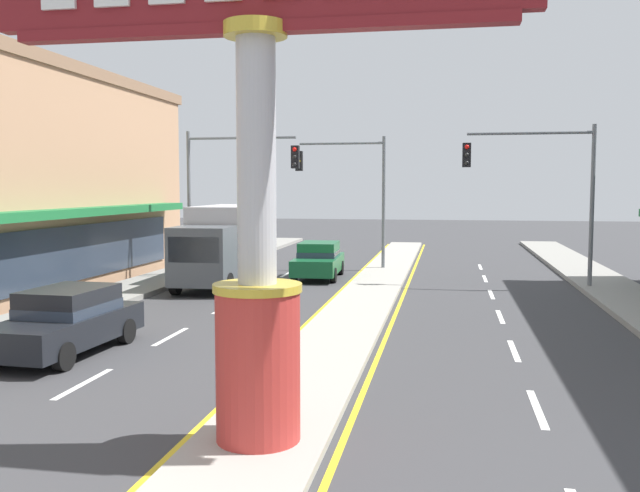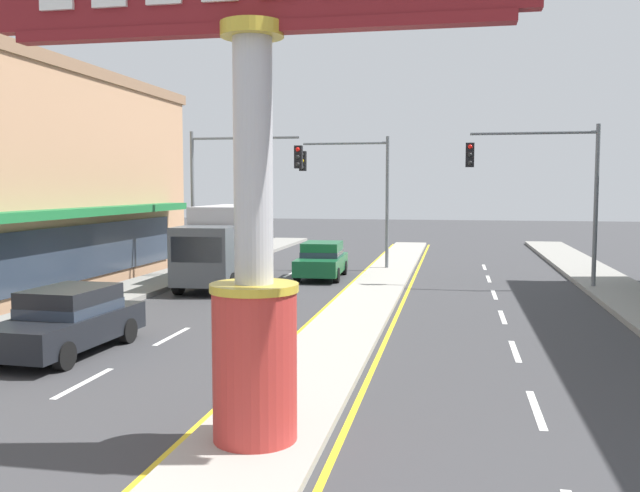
{
  "view_description": "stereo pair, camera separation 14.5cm",
  "coord_description": "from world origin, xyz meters",
  "px_view_note": "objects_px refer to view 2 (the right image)",
  "views": [
    {
      "loc": [
        2.72,
        -3.17,
        3.88
      ],
      "look_at": [
        0.0,
        11.59,
        2.6
      ],
      "focal_mm": 39.0,
      "sensor_mm": 36.0,
      "label": 1
    },
    {
      "loc": [
        2.86,
        -3.15,
        3.88
      ],
      "look_at": [
        0.0,
        11.59,
        2.6
      ],
      "focal_mm": 39.0,
      "sensor_mm": 36.0,
      "label": 2
    }
  ],
  "objects_px": {
    "traffic_light_median_far": "(355,180)",
    "sedan_near_left_lane": "(68,320)",
    "district_sign": "(253,180)",
    "box_truck_far_right_lane": "(227,242)",
    "traffic_light_left_side": "(232,178)",
    "sedan_mid_left_lane": "(322,260)",
    "traffic_light_right_side": "(547,177)"
  },
  "relations": [
    {
      "from": "traffic_light_right_side",
      "to": "sedan_mid_left_lane",
      "type": "bearing_deg",
      "value": 169.62
    },
    {
      "from": "district_sign",
      "to": "traffic_light_right_side",
      "type": "relative_size",
      "value": 1.27
    },
    {
      "from": "traffic_light_right_side",
      "to": "traffic_light_median_far",
      "type": "relative_size",
      "value": 1.0
    },
    {
      "from": "traffic_light_left_side",
      "to": "sedan_near_left_lane",
      "type": "distance_m",
      "value": 13.62
    },
    {
      "from": "traffic_light_right_side",
      "to": "sedan_near_left_lane",
      "type": "distance_m",
      "value": 17.94
    },
    {
      "from": "district_sign",
      "to": "traffic_light_left_side",
      "type": "xyz_separation_m",
      "value": [
        -6.25,
        18.08,
        0.27
      ]
    },
    {
      "from": "traffic_light_median_far",
      "to": "sedan_near_left_lane",
      "type": "relative_size",
      "value": 1.42
    },
    {
      "from": "sedan_near_left_lane",
      "to": "sedan_mid_left_lane",
      "type": "distance_m",
      "value": 14.69
    },
    {
      "from": "traffic_light_left_side",
      "to": "traffic_light_median_far",
      "type": "distance_m",
      "value": 6.27
    },
    {
      "from": "district_sign",
      "to": "box_truck_far_right_lane",
      "type": "relative_size",
      "value": 1.13
    },
    {
      "from": "traffic_light_right_side",
      "to": "box_truck_far_right_lane",
      "type": "xyz_separation_m",
      "value": [
        -12.27,
        -0.99,
        -2.55
      ]
    },
    {
      "from": "sedan_mid_left_lane",
      "to": "traffic_light_right_side",
      "type": "bearing_deg",
      "value": -10.38
    },
    {
      "from": "sedan_mid_left_lane",
      "to": "sedan_near_left_lane",
      "type": "bearing_deg",
      "value": -102.96
    },
    {
      "from": "traffic_light_median_far",
      "to": "sedan_near_left_lane",
      "type": "bearing_deg",
      "value": -103.68
    },
    {
      "from": "traffic_light_median_far",
      "to": "box_truck_far_right_lane",
      "type": "distance_m",
      "value": 7.65
    },
    {
      "from": "district_sign",
      "to": "traffic_light_median_far",
      "type": "bearing_deg",
      "value": 94.35
    },
    {
      "from": "box_truck_far_right_lane",
      "to": "district_sign",
      "type": "bearing_deg",
      "value": -70.07
    },
    {
      "from": "box_truck_far_right_lane",
      "to": "traffic_light_median_far",
      "type": "bearing_deg",
      "value": 53.39
    },
    {
      "from": "box_truck_far_right_lane",
      "to": "sedan_near_left_lane",
      "type": "distance_m",
      "value": 11.73
    },
    {
      "from": "district_sign",
      "to": "traffic_light_left_side",
      "type": "bearing_deg",
      "value": 109.08
    },
    {
      "from": "traffic_light_left_side",
      "to": "sedan_mid_left_lane",
      "type": "height_order",
      "value": "traffic_light_left_side"
    },
    {
      "from": "district_sign",
      "to": "sedan_mid_left_lane",
      "type": "distance_m",
      "value": 19.66
    },
    {
      "from": "traffic_light_left_side",
      "to": "box_truck_far_right_lane",
      "type": "xyz_separation_m",
      "value": [
        0.23,
        -1.48,
        -2.55
      ]
    },
    {
      "from": "traffic_light_median_far",
      "to": "sedan_mid_left_lane",
      "type": "bearing_deg",
      "value": -106.85
    },
    {
      "from": "district_sign",
      "to": "box_truck_far_right_lane",
      "type": "distance_m",
      "value": 17.8
    },
    {
      "from": "traffic_light_median_far",
      "to": "sedan_mid_left_lane",
      "type": "xyz_separation_m",
      "value": [
        -0.96,
        -3.18,
        -3.41
      ]
    },
    {
      "from": "traffic_light_median_far",
      "to": "district_sign",
      "type": "bearing_deg",
      "value": -85.65
    },
    {
      "from": "traffic_light_right_side",
      "to": "traffic_light_median_far",
      "type": "height_order",
      "value": "same"
    },
    {
      "from": "district_sign",
      "to": "traffic_light_median_far",
      "type": "relative_size",
      "value": 1.27
    },
    {
      "from": "traffic_light_left_side",
      "to": "sedan_mid_left_lane",
      "type": "bearing_deg",
      "value": 17.62
    },
    {
      "from": "district_sign",
      "to": "sedan_near_left_lane",
      "type": "relative_size",
      "value": 1.8
    },
    {
      "from": "traffic_light_left_side",
      "to": "traffic_light_median_far",
      "type": "height_order",
      "value": "same"
    }
  ]
}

